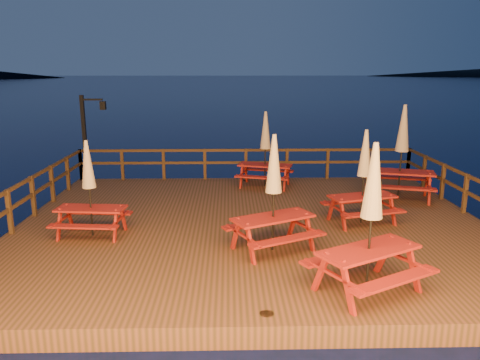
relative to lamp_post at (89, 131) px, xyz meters
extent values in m
plane|color=black|center=(5.39, -4.55, -2.20)|extent=(500.00, 500.00, 0.00)
cube|color=#412F15|center=(5.39, -4.55, -2.00)|extent=(12.00, 10.00, 0.40)
cylinder|color=#392412|center=(-0.21, 0.05, -2.50)|extent=(0.24, 0.24, 1.40)
cylinder|color=#392412|center=(5.39, -9.15, -2.50)|extent=(0.24, 0.24, 1.40)
cylinder|color=#392412|center=(5.39, 0.05, -2.50)|extent=(0.24, 0.24, 1.40)
cylinder|color=#392412|center=(10.99, 0.05, -2.50)|extent=(0.24, 0.24, 1.40)
cube|color=#392412|center=(5.39, 0.30, -0.75)|extent=(11.70, 0.06, 0.09)
cube|color=#392412|center=(5.39, 0.30, -1.19)|extent=(11.70, 0.06, 0.09)
cube|color=#392412|center=(0.71, 0.30, -1.25)|extent=(0.10, 0.10, 1.10)
cube|color=#392412|center=(5.39, 0.30, -1.25)|extent=(0.10, 0.10, 1.10)
cube|color=#392412|center=(10.07, 0.30, -1.25)|extent=(0.10, 0.10, 1.10)
cube|color=#392412|center=(-0.46, -4.55, -0.75)|extent=(0.06, 9.70, 0.09)
cube|color=#392412|center=(-0.46, -4.55, -1.19)|extent=(0.06, 9.70, 0.09)
cube|color=#392412|center=(-0.46, -4.55, -1.25)|extent=(0.10, 0.10, 1.10)
cube|color=#392412|center=(-0.46, -0.67, -1.25)|extent=(0.10, 0.10, 1.10)
cube|color=#392412|center=(11.24, -4.55, -1.19)|extent=(0.06, 9.70, 0.09)
cube|color=#392412|center=(11.24, -4.55, -1.25)|extent=(0.10, 0.10, 1.10)
cube|color=#392412|center=(11.24, -0.67, -1.25)|extent=(0.10, 0.10, 1.10)
cube|color=black|center=(-0.16, 0.00, -0.30)|extent=(0.12, 0.12, 3.00)
cube|color=black|center=(0.19, 0.00, 1.05)|extent=(0.70, 0.06, 0.06)
cube|color=black|center=(0.54, 0.00, 0.85)|extent=(0.18, 0.18, 0.28)
sphere|color=#FFB766|center=(0.54, 0.00, 0.85)|extent=(0.14, 0.14, 0.14)
cube|color=maroon|center=(8.19, -4.63, -1.09)|extent=(1.80, 1.07, 0.05)
cube|color=maroon|center=(8.04, -4.08, -1.37)|extent=(1.70, 0.69, 0.05)
cube|color=maroon|center=(8.33, -5.17, -1.37)|extent=(1.70, 0.69, 0.05)
cube|color=maroon|center=(7.43, -4.51, -1.44)|extent=(0.08, 0.11, 0.70)
cube|color=maroon|center=(7.59, -5.11, -1.44)|extent=(0.08, 0.11, 0.70)
cube|color=maroon|center=(8.79, -4.14, -1.44)|extent=(0.08, 0.11, 0.70)
cube|color=maroon|center=(8.95, -4.74, -1.44)|extent=(0.08, 0.11, 0.70)
cylinder|color=black|center=(8.19, -4.63, -0.62)|extent=(0.04, 0.04, 2.34)
cone|color=tan|center=(8.19, -4.63, 0.03)|extent=(0.34, 0.34, 1.17)
sphere|color=black|center=(8.19, -4.63, 0.58)|extent=(0.07, 0.07, 0.07)
cube|color=maroon|center=(1.53, -5.40, -1.13)|extent=(1.65, 0.77, 0.04)
cube|color=maroon|center=(1.58, -4.87, -1.40)|extent=(1.62, 0.39, 0.04)
cube|color=maroon|center=(1.48, -5.93, -1.40)|extent=(1.62, 0.39, 0.04)
cube|color=maroon|center=(0.89, -5.05, -1.46)|extent=(0.06, 0.09, 0.67)
cube|color=maroon|center=(0.84, -5.63, -1.46)|extent=(0.06, 0.09, 0.67)
cube|color=maroon|center=(2.22, -5.17, -1.46)|extent=(0.06, 0.09, 0.67)
cube|color=maroon|center=(2.16, -5.75, -1.46)|extent=(0.06, 0.09, 0.67)
cylinder|color=black|center=(1.53, -5.40, -0.68)|extent=(0.04, 0.04, 2.22)
cone|color=tan|center=(1.53, -5.40, -0.06)|extent=(0.32, 0.32, 1.11)
sphere|color=black|center=(1.53, -5.40, 0.45)|extent=(0.06, 0.06, 0.06)
cube|color=maroon|center=(9.96, -2.35, -0.97)|extent=(2.12, 1.30, 0.06)
cube|color=maroon|center=(10.14, -1.72, -1.30)|extent=(1.99, 0.85, 0.06)
cube|color=maroon|center=(9.77, -2.99, -1.30)|extent=(1.99, 0.85, 0.06)
cube|color=maroon|center=(9.26, -1.77, -1.38)|extent=(0.09, 0.12, 0.83)
cube|color=maroon|center=(9.06, -2.47, -1.38)|extent=(0.09, 0.12, 0.83)
cube|color=maroon|center=(10.85, -2.23, -1.38)|extent=(0.09, 0.12, 0.83)
cube|color=maroon|center=(10.65, -2.93, -1.38)|extent=(0.09, 0.12, 0.83)
cylinder|color=black|center=(9.96, -2.35, -0.42)|extent=(0.05, 0.05, 2.76)
cone|color=tan|center=(9.96, -2.35, 0.36)|extent=(0.40, 0.40, 1.38)
sphere|color=black|center=(9.96, -2.35, 1.00)|extent=(0.08, 0.08, 0.08)
cube|color=maroon|center=(5.74, -6.42, -1.05)|extent=(1.91, 1.42, 0.05)
cube|color=maroon|center=(5.47, -5.89, -1.35)|extent=(1.72, 1.05, 0.05)
cube|color=maroon|center=(6.00, -6.95, -1.35)|extent=(1.72, 1.05, 0.05)
cube|color=maroon|center=(4.92, -6.46, -1.42)|extent=(0.10, 0.12, 0.74)
cube|color=maroon|center=(5.22, -7.04, -1.42)|extent=(0.10, 0.12, 0.74)
cube|color=maroon|center=(6.25, -5.79, -1.42)|extent=(0.10, 0.12, 0.74)
cube|color=maroon|center=(6.55, -6.38, -1.42)|extent=(0.10, 0.12, 0.74)
cylinder|color=black|center=(5.74, -6.42, -0.56)|extent=(0.04, 0.04, 2.48)
cone|color=tan|center=(5.74, -6.42, 0.14)|extent=(0.36, 0.36, 1.24)
sphere|color=black|center=(5.74, -6.42, 0.71)|extent=(0.07, 0.07, 0.07)
cube|color=maroon|center=(5.99, -0.77, -1.07)|extent=(1.87, 1.13, 0.05)
cube|color=maroon|center=(6.15, -0.21, -1.36)|extent=(1.76, 0.74, 0.05)
cube|color=maroon|center=(5.83, -1.34, -1.36)|extent=(1.76, 0.74, 0.05)
cube|color=maroon|center=(5.38, -0.27, -1.43)|extent=(0.08, 0.11, 0.73)
cube|color=maroon|center=(5.20, -0.89, -1.43)|extent=(0.08, 0.11, 0.73)
cube|color=maroon|center=(6.78, -0.66, -1.43)|extent=(0.08, 0.11, 0.73)
cube|color=maroon|center=(6.61, -1.28, -1.43)|extent=(0.08, 0.11, 0.73)
cylinder|color=black|center=(5.99, -0.77, -0.58)|extent=(0.04, 0.04, 2.43)
cone|color=tan|center=(5.99, -0.77, 0.10)|extent=(0.35, 0.35, 1.22)
sphere|color=black|center=(5.99, -0.77, 0.67)|extent=(0.07, 0.07, 0.07)
cube|color=maroon|center=(7.24, -8.40, -1.01)|extent=(2.00, 1.55, 0.05)
cube|color=maroon|center=(6.93, -7.85, -1.33)|extent=(1.79, 1.17, 0.05)
cube|color=maroon|center=(7.54, -8.95, -1.33)|extent=(1.79, 1.17, 0.05)
cube|color=maroon|center=(6.38, -8.48, -1.40)|extent=(0.11, 0.12, 0.78)
cube|color=maroon|center=(6.72, -9.08, -1.40)|extent=(0.11, 0.12, 0.78)
cube|color=maroon|center=(7.76, -7.72, -1.40)|extent=(0.11, 0.12, 0.78)
cube|color=maroon|center=(8.09, -8.32, -1.40)|extent=(0.11, 0.12, 0.78)
cylinder|color=black|center=(7.24, -8.40, -0.49)|extent=(0.05, 0.05, 2.61)
cone|color=tan|center=(7.24, -8.40, 0.24)|extent=(0.38, 0.38, 1.31)
sphere|color=black|center=(7.24, -8.40, 0.85)|extent=(0.07, 0.07, 0.07)
camera|label=1|loc=(4.79, -16.02, 2.10)|focal=35.00mm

